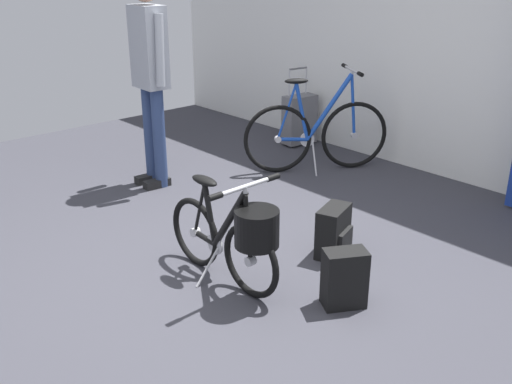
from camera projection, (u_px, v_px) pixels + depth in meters
The scene contains 8 objects.
ground_plane at pixel (221, 290), 3.60m from camera, with size 8.15×8.15×0.00m, color #38383F.
back_wall at pixel (486, 19), 4.85m from camera, with size 8.15×0.10×2.86m, color white.
folding_bike_foreground at pixel (235, 235), 3.51m from camera, with size 1.00×0.53×0.72m.
display_bike_left at pixel (316, 133), 5.51m from camera, with size 0.78×1.21×0.97m.
visitor_near_wall at pixel (150, 66), 4.91m from camera, with size 0.54×0.30×1.80m.
rolling_suitcase at pixel (299, 119), 6.32m from camera, with size 0.22×0.38×0.83m.
backpack_on_floor at pixel (344, 278), 3.38m from camera, with size 0.26×0.29×0.35m.
handbag_on_floor at pixel (334, 232), 3.97m from camera, with size 0.25×0.32×0.35m.
Camera 1 is at (2.46, -1.92, 1.90)m, focal length 41.04 mm.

